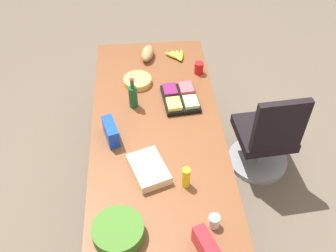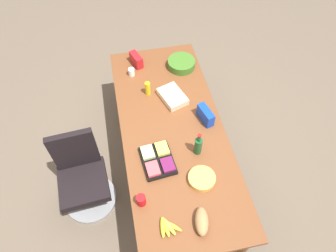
{
  "view_description": "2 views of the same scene",
  "coord_description": "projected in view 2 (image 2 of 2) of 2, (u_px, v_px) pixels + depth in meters",
  "views": [
    {
      "loc": [
        -2.08,
        0.09,
        2.89
      ],
      "look_at": [
        -0.03,
        -0.08,
        0.82
      ],
      "focal_mm": 41.45,
      "sensor_mm": 36.0,
      "label": 1
    },
    {
      "loc": [
        1.78,
        -0.41,
        3.25
      ],
      "look_at": [
        -0.02,
        -0.04,
        0.77
      ],
      "focal_mm": 33.13,
      "sensor_mm": 36.0,
      "label": 2
    }
  ],
  "objects": [
    {
      "name": "office_chair",
      "position": [
        84.0,
        180.0,
        3.19
      ],
      "size": [
        0.56,
        0.56,
        0.95
      ],
      "color": "gray",
      "rests_on": "ground"
    },
    {
      "name": "paper_cup",
      "position": [
        131.0,
        72.0,
        3.52
      ],
      "size": [
        0.08,
        0.08,
        0.09
      ],
      "primitive_type": "cylinder",
      "rotation": [
        0.0,
        0.0,
        -0.18
      ],
      "color": "white",
      "rests_on": "conference_table"
    },
    {
      "name": "ground_plane",
      "position": [
        172.0,
        165.0,
        3.7
      ],
      "size": [
        10.0,
        10.0,
        0.0
      ],
      "primitive_type": "plane",
      "color": "brown"
    },
    {
      "name": "wine_bottle",
      "position": [
        198.0,
        146.0,
        2.85
      ],
      "size": [
        0.09,
        0.09,
        0.28
      ],
      "color": "#194C26",
      "rests_on": "conference_table"
    },
    {
      "name": "fruit_platter",
      "position": [
        158.0,
        160.0,
        2.85
      ],
      "size": [
        0.38,
        0.31,
        0.07
      ],
      "color": "black",
      "rests_on": "conference_table"
    },
    {
      "name": "bread_loaf",
      "position": [
        202.0,
        221.0,
        2.49
      ],
      "size": [
        0.26,
        0.16,
        0.1
      ],
      "primitive_type": "ellipsoid",
      "rotation": [
        0.0,
        0.0,
        -0.22
      ],
      "color": "#9E7749",
      "rests_on": "conference_table"
    },
    {
      "name": "banana_bunch",
      "position": [
        168.0,
        227.0,
        2.49
      ],
      "size": [
        0.17,
        0.19,
        0.04
      ],
      "color": "yellow",
      "rests_on": "conference_table"
    },
    {
      "name": "sheet_cake",
      "position": [
        173.0,
        97.0,
        3.31
      ],
      "size": [
        0.37,
        0.31,
        0.07
      ],
      "primitive_type": "cube",
      "rotation": [
        0.0,
        0.0,
        0.33
      ],
      "color": "beige",
      "rests_on": "conference_table"
    },
    {
      "name": "chip_bag_red",
      "position": [
        136.0,
        60.0,
        3.6
      ],
      "size": [
        0.22,
        0.14,
        0.14
      ],
      "primitive_type": "cube",
      "rotation": [
        0.0,
        0.0,
        0.34
      ],
      "color": "red",
      "rests_on": "conference_table"
    },
    {
      "name": "salad_bowl",
      "position": [
        181.0,
        64.0,
        3.6
      ],
      "size": [
        0.35,
        0.35,
        0.09
      ],
      "primitive_type": "cylinder",
      "rotation": [
        0.0,
        0.0,
        -0.12
      ],
      "color": "#3C6C24",
      "rests_on": "conference_table"
    },
    {
      "name": "red_solo_cup",
      "position": [
        141.0,
        200.0,
        2.59
      ],
      "size": [
        0.1,
        0.1,
        0.11
      ],
      "primitive_type": "cylinder",
      "rotation": [
        0.0,
        0.0,
        -0.29
      ],
      "color": "red",
      "rests_on": "conference_table"
    },
    {
      "name": "conference_table",
      "position": [
        172.0,
        132.0,
        3.15
      ],
      "size": [
        2.48,
        1.02,
        0.75
      ],
      "color": "brown",
      "rests_on": "ground"
    },
    {
      "name": "chip_bag_blue",
      "position": [
        206.0,
        115.0,
        3.11
      ],
      "size": [
        0.23,
        0.14,
        0.15
      ],
      "primitive_type": "cube",
      "rotation": [
        0.0,
        0.0,
        0.27
      ],
      "color": "#123CB6",
      "rests_on": "conference_table"
    },
    {
      "name": "mustard_bottle",
      "position": [
        148.0,
        88.0,
        3.32
      ],
      "size": [
        0.06,
        0.06,
        0.16
      ],
      "primitive_type": "cylinder",
      "rotation": [
        0.0,
        0.0,
        0.15
      ],
      "color": "yellow",
      "rests_on": "conference_table"
    },
    {
      "name": "chip_bowl",
      "position": [
        202.0,
        179.0,
        2.74
      ],
      "size": [
        0.3,
        0.3,
        0.05
      ],
      "primitive_type": "cylinder",
      "rotation": [
        0.0,
        0.0,
        -0.25
      ],
      "color": "#E4AA4D",
      "rests_on": "conference_table"
    }
  ]
}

